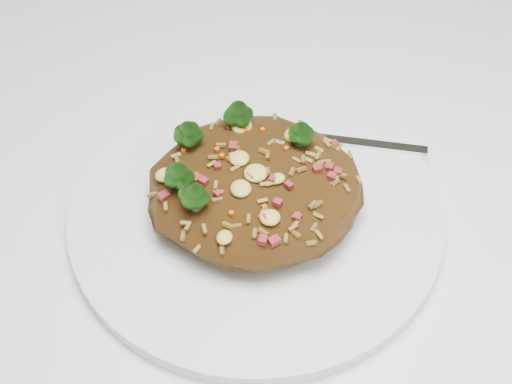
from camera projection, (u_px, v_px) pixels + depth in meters
dining_table at (257, 246)px, 0.65m from camera, size 1.20×0.80×0.75m
plate at (256, 210)px, 0.56m from camera, size 0.29×0.29×0.01m
fried_rice at (255, 180)px, 0.53m from camera, size 0.16×0.15×0.06m
fork at (339, 140)px, 0.59m from camera, size 0.16×0.05×0.00m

